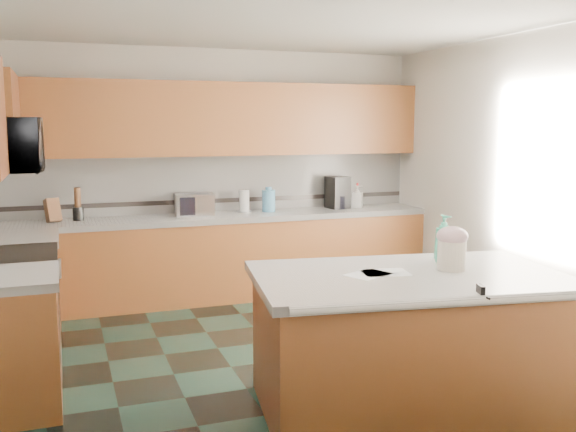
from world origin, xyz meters
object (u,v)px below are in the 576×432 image
island_base (407,346)px  coffee_maker (338,192)px  knife_block (53,210)px  soap_bottle_island (444,239)px  treat_jar (452,255)px  island_top (409,278)px  toaster_oven (194,205)px

island_base → coffee_maker: bearing=82.7°
knife_block → soap_bottle_island: bearing=-68.3°
treat_jar → soap_bottle_island: 0.25m
island_base → soap_bottle_island: bearing=38.1°
treat_jar → island_top: bearing=-161.6°
island_top → soap_bottle_island: size_ratio=6.00×
island_base → island_top: size_ratio=0.95×
knife_block → toaster_oven: (1.42, 0.00, -0.00)m
soap_bottle_island → coffee_maker: (0.50, 2.95, 0.02)m
island_top → treat_jar: bearing=9.6°
treat_jar → coffee_maker: size_ratio=0.54×
knife_block → coffee_maker: 3.11m
treat_jar → knife_block: knife_block is taller
knife_block → coffee_maker: coffee_maker is taller
treat_jar → toaster_oven: size_ratio=0.50×
toaster_oven → treat_jar: bearing=-65.7°
island_base → soap_bottle_island: soap_bottle_island is taller
toaster_oven → coffee_maker: (1.68, 0.03, 0.07)m
treat_jar → coffee_maker: coffee_maker is taller
soap_bottle_island → coffee_maker: coffee_maker is taller
island_top → coffee_maker: size_ratio=5.48×
treat_jar → island_base: bearing=-161.6°
island_base → treat_jar: size_ratio=9.69×
island_base → island_top: 0.46m
treat_jar → soap_bottle_island: soap_bottle_island is taller
island_top → soap_bottle_island: bearing=38.1°
island_top → toaster_oven: bearing=112.5°
island_top → knife_block: 3.84m
island_top → toaster_oven: 3.24m
toaster_oven → knife_block: bearing=-175.1°
soap_bottle_island → knife_block: 3.91m
soap_bottle_island → coffee_maker: 2.99m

